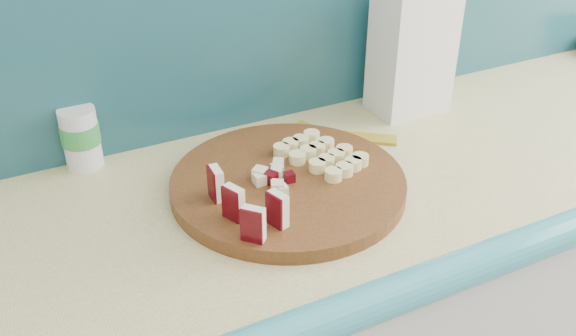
% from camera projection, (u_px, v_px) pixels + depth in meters
% --- Properties ---
extents(kitchen_counter, '(2.20, 0.63, 0.91)m').
position_uv_depth(kitchen_counter, '(415.00, 320.00, 1.49)').
color(kitchen_counter, beige).
rests_on(kitchen_counter, ground).
extents(cutting_board, '(0.53, 0.53, 0.03)m').
position_uv_depth(cutting_board, '(288.00, 184.00, 1.13)').
color(cutting_board, '#44240E').
rests_on(cutting_board, kitchen_counter).
extents(apple_wedges, '(0.09, 0.17, 0.06)m').
position_uv_depth(apple_wedges, '(244.00, 205.00, 1.00)').
color(apple_wedges, beige).
rests_on(apple_wedges, cutting_board).
extents(apple_chunks, '(0.07, 0.07, 0.02)m').
position_uv_depth(apple_chunks, '(278.00, 179.00, 1.10)').
color(apple_chunks, beige).
rests_on(apple_chunks, cutting_board).
extents(banana_slices, '(0.14, 0.17, 0.02)m').
position_uv_depth(banana_slices, '(322.00, 155.00, 1.18)').
color(banana_slices, '#E6DB8D').
rests_on(banana_slices, cutting_board).
extents(flour_bag, '(0.16, 0.11, 0.27)m').
position_uv_depth(flour_bag, '(412.00, 51.00, 1.35)').
color(flour_bag, white).
rests_on(flour_bag, kitchen_counter).
extents(canister, '(0.07, 0.07, 0.12)m').
position_uv_depth(canister, '(81.00, 137.00, 1.18)').
color(canister, silver).
rests_on(canister, kitchen_counter).
extents(banana_peel, '(0.22, 0.19, 0.01)m').
position_uv_depth(banana_peel, '(329.00, 140.00, 1.29)').
color(banana_peel, gold).
rests_on(banana_peel, kitchen_counter).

